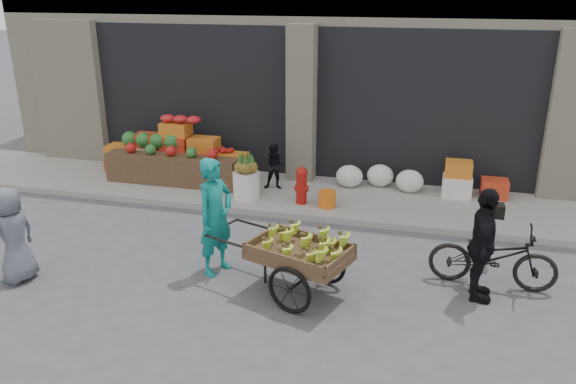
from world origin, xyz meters
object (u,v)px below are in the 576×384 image
(vendor_woman, at_px, (215,217))
(vendor_grey, at_px, (13,235))
(orange_bucket, at_px, (327,199))
(cyclist, at_px, (482,245))
(fire_hydrant, at_px, (302,184))
(banana_cart, at_px, (296,249))
(pineapple_bin, at_px, (247,185))
(seated_person, at_px, (275,167))
(bicycle, at_px, (493,257))

(vendor_woman, bearing_deg, vendor_grey, 132.01)
(orange_bucket, relative_size, cyclist, 0.20)
(fire_hydrant, height_order, orange_bucket, fire_hydrant)
(vendor_grey, height_order, cyclist, cyclist)
(cyclist, bearing_deg, banana_cart, 103.83)
(pineapple_bin, relative_size, vendor_woman, 0.30)
(seated_person, bearing_deg, cyclist, -50.35)
(bicycle, bearing_deg, pineapple_bin, 65.41)
(banana_cart, distance_m, vendor_woman, 1.34)
(vendor_woman, bearing_deg, pineapple_bin, 31.59)
(pineapple_bin, xyz_separation_m, seated_person, (0.40, 0.60, 0.21))
(orange_bucket, relative_size, vendor_grey, 0.23)
(orange_bucket, xyz_separation_m, bicycle, (2.73, -2.07, 0.18))
(bicycle, bearing_deg, seated_person, 56.86)
(fire_hydrant, distance_m, vendor_woman, 2.78)
(vendor_grey, xyz_separation_m, bicycle, (6.52, 1.54, -0.25))
(vendor_woman, height_order, vendor_grey, vendor_woman)
(fire_hydrant, bearing_deg, pineapple_bin, 177.40)
(banana_cart, bearing_deg, pineapple_bin, 138.44)
(orange_bucket, bearing_deg, vendor_grey, -136.38)
(pineapple_bin, xyz_separation_m, cyclist, (4.13, -2.57, 0.42))
(cyclist, bearing_deg, fire_hydrant, 52.29)
(seated_person, distance_m, vendor_woman, 3.35)
(pineapple_bin, bearing_deg, banana_cart, -60.36)
(pineapple_bin, xyz_separation_m, orange_bucket, (1.60, -0.10, -0.10))
(bicycle, bearing_deg, vendor_grey, 105.29)
(pineapple_bin, relative_size, seated_person, 0.56)
(seated_person, bearing_deg, vendor_woman, -98.83)
(pineapple_bin, xyz_separation_m, banana_cart, (1.75, -3.07, 0.30))
(banana_cart, xyz_separation_m, vendor_woman, (-1.28, 0.33, 0.20))
(banana_cart, relative_size, vendor_grey, 1.68)
(fire_hydrant, distance_m, cyclist, 3.95)
(orange_bucket, relative_size, seated_person, 0.34)
(banana_cart, xyz_separation_m, bicycle, (2.59, 0.90, -0.22))
(vendor_woman, xyz_separation_m, cyclist, (3.66, 0.16, -0.08))
(bicycle, height_order, cyclist, cyclist)
(vendor_woman, relative_size, vendor_grey, 1.24)
(vendor_woman, height_order, cyclist, vendor_woman)
(fire_hydrant, relative_size, banana_cart, 0.30)
(fire_hydrant, distance_m, orange_bucket, 0.55)
(orange_bucket, bearing_deg, fire_hydrant, 174.29)
(banana_cart, height_order, vendor_woman, vendor_woman)
(pineapple_bin, bearing_deg, cyclist, -31.88)
(fire_hydrant, bearing_deg, seated_person, 137.12)
(seated_person, bearing_deg, pineapple_bin, -133.69)
(fire_hydrant, relative_size, vendor_grey, 0.51)
(vendor_grey, bearing_deg, bicycle, 113.65)
(pineapple_bin, distance_m, vendor_woman, 2.82)
(fire_hydrant, relative_size, seated_person, 0.76)
(orange_bucket, relative_size, bicycle, 0.19)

